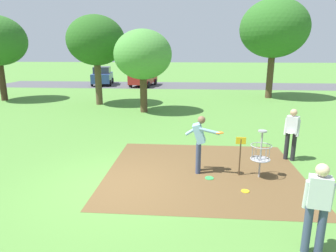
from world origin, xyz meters
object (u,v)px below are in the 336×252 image
at_px(player_waiting_left, 318,204).
at_px(tree_mid_left, 274,29).
at_px(tree_mid_center, 143,55).
at_px(parked_car_leftmost, 102,76).
at_px(disc_golf_basket, 259,152).
at_px(tree_near_left, 96,41).
at_px(frisbee_by_tee, 209,178).
at_px(frisbee_mid_grass, 245,191).
at_px(player_foreground_watching, 199,140).
at_px(player_throwing, 292,132).
at_px(parked_car_center_left, 143,77).

distance_m(player_waiting_left, tree_mid_left, 18.78).
distance_m(tree_mid_center, parked_car_leftmost, 15.00).
relative_size(disc_golf_basket, parked_car_leftmost, 0.31).
bearing_deg(tree_mid_center, tree_near_left, 146.34).
height_order(player_waiting_left, frisbee_by_tee, player_waiting_left).
distance_m(frisbee_by_tee, frisbee_mid_grass, 1.14).
xyz_separation_m(frisbee_by_tee, tree_mid_center, (-3.29, 8.99, 3.24)).
xyz_separation_m(player_foreground_watching, frisbee_by_tee, (0.29, -0.44, -0.98)).
bearing_deg(player_throwing, tree_near_left, 134.45).
distance_m(player_foreground_watching, tree_near_left, 12.88).
distance_m(player_waiting_left, tree_near_left, 16.77).
relative_size(tree_mid_center, parked_car_center_left, 1.05).
bearing_deg(player_waiting_left, parked_car_leftmost, 114.16).
distance_m(player_foreground_watching, tree_mid_center, 9.34).
bearing_deg(frisbee_by_tee, player_waiting_left, -61.61).
height_order(player_foreground_watching, player_throwing, same).
height_order(player_throwing, tree_mid_center, tree_mid_center).
xyz_separation_m(player_foreground_watching, tree_mid_left, (5.58, 14.50, 4.00)).
relative_size(player_foreground_watching, player_throwing, 1.00).
bearing_deg(tree_mid_center, parked_car_center_left, 99.26).
distance_m(player_throwing, tree_mid_left, 14.09).
bearing_deg(frisbee_by_tee, tree_mid_center, 110.12).
bearing_deg(tree_mid_center, player_throwing, -50.58).
height_order(tree_mid_left, parked_car_leftmost, tree_mid_left).
relative_size(player_waiting_left, tree_mid_left, 0.24).
bearing_deg(player_waiting_left, player_throwing, 77.20).
bearing_deg(frisbee_mid_grass, player_foreground_watching, 134.97).
xyz_separation_m(frisbee_by_tee, parked_car_center_left, (-5.37, 21.71, 0.91)).
xyz_separation_m(disc_golf_basket, parked_car_center_left, (-6.72, 21.49, 0.17)).
height_order(tree_near_left, parked_car_center_left, tree_near_left).
bearing_deg(tree_mid_left, parked_car_center_left, 147.60).
bearing_deg(player_waiting_left, player_foreground_watching, 119.07).
height_order(frisbee_mid_grass, parked_car_center_left, parked_car_center_left).
xyz_separation_m(frisbee_mid_grass, tree_mid_center, (-4.17, 9.72, 3.24)).
relative_size(disc_golf_basket, tree_near_left, 0.25).
bearing_deg(tree_mid_left, player_foreground_watching, -111.05).
bearing_deg(parked_car_leftmost, frisbee_mid_grass, -65.29).
xyz_separation_m(player_foreground_watching, tree_mid_center, (-3.00, 8.55, 2.26)).
height_order(player_throwing, parked_car_leftmost, parked_car_leftmost).
xyz_separation_m(tree_mid_left, parked_car_center_left, (-10.66, 6.76, -4.07)).
bearing_deg(tree_mid_left, frisbee_by_tee, -109.49).
bearing_deg(frisbee_mid_grass, player_waiting_left, -71.70).
xyz_separation_m(frisbee_mid_grass, parked_car_leftmost, (-10.61, 23.06, 0.91)).
relative_size(disc_golf_basket, player_throwing, 0.81).
distance_m(player_throwing, parked_car_leftmost, 24.11).
bearing_deg(frisbee_mid_grass, frisbee_by_tee, 140.24).
xyz_separation_m(player_foreground_watching, player_throwing, (3.00, 1.24, -0.02)).
bearing_deg(player_throwing, frisbee_by_tee, -148.12).
bearing_deg(player_foreground_watching, player_throwing, 22.50).
xyz_separation_m(player_foreground_watching, player_waiting_left, (1.93, -3.47, -0.02)).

